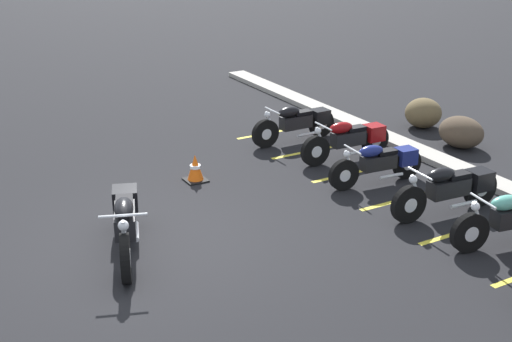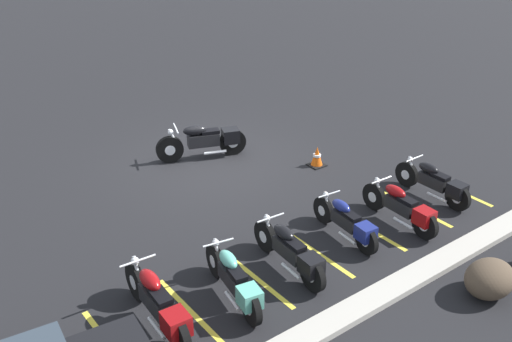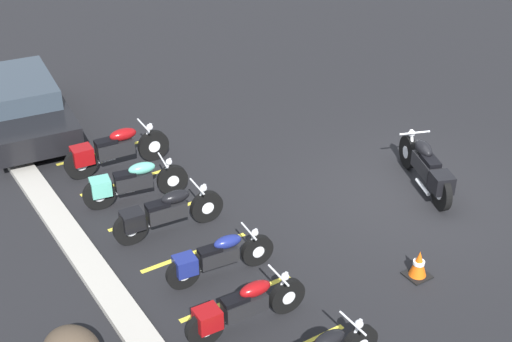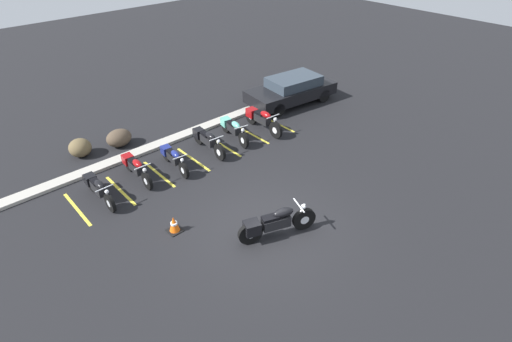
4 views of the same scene
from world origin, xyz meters
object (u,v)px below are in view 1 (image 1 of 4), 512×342
at_px(parked_bike_0, 298,122).
at_px(parked_bike_2, 381,162).
at_px(landscape_rock_1, 461,132).
at_px(motorcycle_black_featured, 125,220).
at_px(parked_bike_1, 351,139).
at_px(traffic_cone, 195,169).
at_px(landscape_rock_0, 423,113).
at_px(parked_bike_3, 451,188).

relative_size(parked_bike_0, parked_bike_2, 1.04).
xyz_separation_m(parked_bike_2, landscape_rock_1, (-0.74, 2.79, -0.08)).
bearing_deg(motorcycle_black_featured, parked_bike_0, 141.09).
xyz_separation_m(motorcycle_black_featured, parked_bike_0, (-2.96, 5.03, -0.07)).
distance_m(parked_bike_1, parked_bike_2, 1.36).
relative_size(motorcycle_black_featured, parked_bike_2, 1.15).
relative_size(motorcycle_black_featured, traffic_cone, 4.38).
distance_m(motorcycle_black_featured, parked_bike_2, 5.03).
height_order(landscape_rock_0, landscape_rock_1, landscape_rock_0).
relative_size(parked_bike_2, landscape_rock_1, 1.96).
bearing_deg(parked_bike_2, landscape_rock_1, -159.67).
xyz_separation_m(parked_bike_2, landscape_rock_0, (-2.18, 3.04, -0.07)).
relative_size(parked_bike_2, landscape_rock_0, 2.36).
relative_size(parked_bike_3, traffic_cone, 4.16).
bearing_deg(parked_bike_0, landscape_rock_0, 168.40).
distance_m(parked_bike_2, parked_bike_3, 1.64).
distance_m(parked_bike_1, parked_bike_3, 2.95).
bearing_deg(traffic_cone, parked_bike_1, 81.11).
bearing_deg(parked_bike_1, landscape_rock_1, 169.03).
bearing_deg(motorcycle_black_featured, landscape_rock_0, 126.83).
bearing_deg(parked_bike_3, landscape_rock_1, -133.85).
distance_m(motorcycle_black_featured, parked_bike_3, 5.39).
bearing_deg(landscape_rock_1, parked_bike_1, -103.19).
height_order(parked_bike_0, parked_bike_2, parked_bike_0).
height_order(parked_bike_0, landscape_rock_0, parked_bike_0).
bearing_deg(parked_bike_2, parked_bike_1, -97.35).
relative_size(parked_bike_1, parked_bike_3, 0.96).
xyz_separation_m(parked_bike_2, parked_bike_3, (1.63, 0.17, 0.04)).
distance_m(motorcycle_black_featured, parked_bike_0, 5.84).
height_order(motorcycle_black_featured, parked_bike_2, motorcycle_black_featured).
distance_m(parked_bike_0, landscape_rock_0, 3.10).
bearing_deg(parked_bike_3, parked_bike_1, -88.55).
bearing_deg(parked_bike_0, traffic_cone, 18.07).
bearing_deg(landscape_rock_1, parked_bike_0, -126.44).
xyz_separation_m(parked_bike_0, parked_bike_2, (2.80, -0.00, -0.02)).
bearing_deg(parked_bike_2, motorcycle_black_featured, 7.33).
bearing_deg(traffic_cone, parked_bike_3, 41.85).
distance_m(parked_bike_0, parked_bike_1, 1.50).
bearing_deg(parked_bike_1, landscape_rock_0, -160.33).
height_order(parked_bike_0, parked_bike_1, parked_bike_1).
xyz_separation_m(parked_bike_0, landscape_rock_0, (0.61, 3.04, -0.09)).
height_order(parked_bike_0, parked_bike_3, parked_bike_3).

